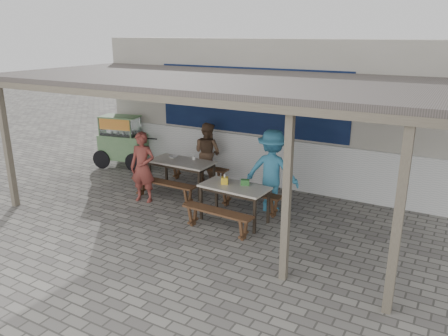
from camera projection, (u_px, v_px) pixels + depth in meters
ground at (189, 225)px, 8.61m from camera, size 60.00×60.00×0.00m
back_wall at (266, 111)px, 11.08m from camera, size 9.00×1.28×3.50m
warung_roof at (212, 82)px, 8.54m from camera, size 9.00×4.21×2.81m
table_left at (181, 164)px, 10.27m from camera, size 1.53×0.78×0.75m
bench_left_street at (164, 186)px, 9.79m from camera, size 1.63×0.30×0.45m
bench_left_wall at (198, 170)px, 10.96m from camera, size 1.63×0.30×0.45m
table_right at (234, 190)px, 8.61m from camera, size 1.39×0.76×0.75m
bench_right_street at (217, 216)px, 8.21m from camera, size 1.46×0.36×0.45m
bench_right_wall at (250, 196)px, 9.20m from camera, size 1.46×0.36×0.45m
vendor_cart at (122, 140)px, 12.14m from camera, size 1.72×0.96×1.45m
patron_street_side at (143, 167)px, 9.63m from camera, size 0.64×0.49×1.58m
patron_wall_side at (207, 152)px, 10.94m from camera, size 0.82×0.69×1.52m
patron_right_table at (272, 171)px, 9.10m from camera, size 1.22×0.81×1.75m
tissue_box at (225, 181)px, 8.69m from camera, size 0.18×0.18×0.14m
donation_box at (245, 182)px, 8.62m from camera, size 0.20×0.17×0.11m
condiment_jar at (194, 158)px, 10.34m from camera, size 0.08×0.08×0.09m
condiment_bowl at (173, 157)px, 10.50m from camera, size 0.23×0.23×0.05m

